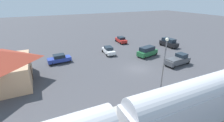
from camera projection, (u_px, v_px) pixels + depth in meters
ground_plane at (137, 69)px, 29.75m from camera, size 200.00×200.00×0.00m
railway_track at (207, 115)px, 17.97m from camera, size 4.80×70.00×0.30m
platform at (179, 96)px, 21.31m from camera, size 3.20×46.00×0.30m
pedestrian_on_platform at (164, 93)px, 19.97m from camera, size 0.36×0.36×1.71m
sedan_white at (109, 50)px, 37.08m from camera, size 4.64×2.57×1.74m
sedan_blue at (59, 59)px, 32.11m from camera, size 2.09×4.60×1.74m
pickup_charcoal at (178, 60)px, 31.11m from camera, size 2.58×5.59×2.14m
suv_green at (147, 51)px, 35.52m from camera, size 3.03×5.22×2.22m
sedan_red at (121, 40)px, 46.10m from camera, size 4.60×2.48×1.74m
suv_black at (169, 42)px, 42.34m from camera, size 5.08×2.79×2.22m
light_pole_near_platform at (165, 58)px, 21.62m from camera, size 0.44×0.44×7.56m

